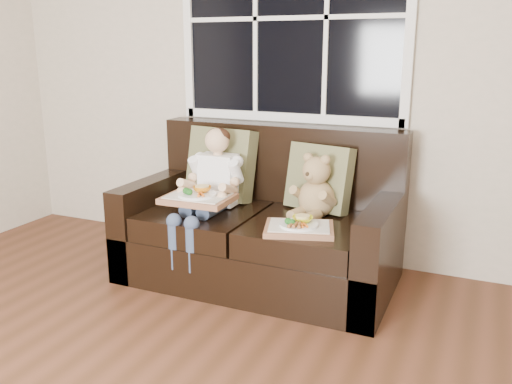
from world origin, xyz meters
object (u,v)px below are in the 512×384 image
at_px(tray_right, 299,227).
at_px(tray_left, 198,197).
at_px(child, 211,182).
at_px(teddy_bear, 316,191).
at_px(loveseat, 263,231).

bearing_deg(tray_right, tray_left, 160.48).
bearing_deg(child, tray_left, -90.57).
xyz_separation_m(child, teddy_bear, (0.66, 0.13, -0.02)).
bearing_deg(child, loveseat, 20.55).
bearing_deg(loveseat, tray_right, -41.00).
relative_size(child, tray_right, 1.74).
distance_m(child, tray_left, 0.18).
relative_size(loveseat, child, 2.15).
bearing_deg(loveseat, teddy_bear, 2.85).
distance_m(loveseat, child, 0.46).
bearing_deg(loveseat, tray_left, -137.29).
height_order(teddy_bear, tray_right, teddy_bear).
xyz_separation_m(loveseat, child, (-0.31, -0.12, 0.32)).
height_order(child, teddy_bear, child).
bearing_deg(child, teddy_bear, 11.45).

